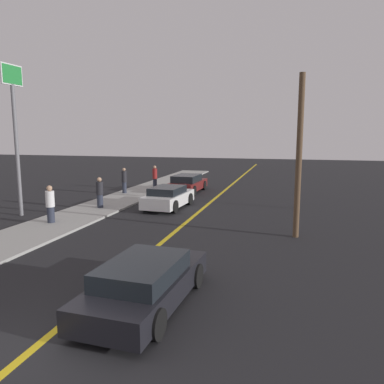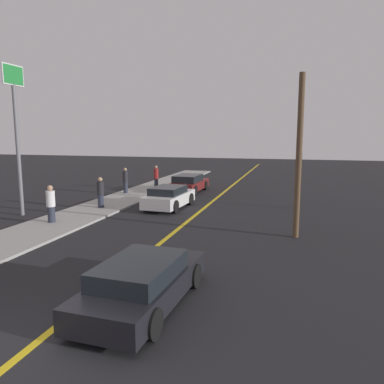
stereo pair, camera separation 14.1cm
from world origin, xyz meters
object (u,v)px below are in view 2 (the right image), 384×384
at_px(pedestrian_near_curb, 51,204).
at_px(pedestrian_far_standing, 125,180).
at_px(car_near_right_lane, 143,283).
at_px(pedestrian_by_sign, 156,177).
at_px(car_ahead_center, 169,197).
at_px(car_far_distant, 188,184).
at_px(roadside_sign, 15,114).
at_px(traffic_light, 300,174).
at_px(utility_pole, 299,157).
at_px(pedestrian_mid_group, 101,192).

height_order(pedestrian_near_curb, pedestrian_far_standing, pedestrian_far_standing).
xyz_separation_m(car_near_right_lane, pedestrian_by_sign, (-6.63, 18.34, 0.39)).
distance_m(car_ahead_center, pedestrian_by_sign, 7.13).
relative_size(car_far_distant, roadside_sign, 0.60).
bearing_deg(car_ahead_center, traffic_light, 16.68).
bearing_deg(pedestrian_by_sign, roadside_sign, -109.54).
bearing_deg(car_far_distant, car_ahead_center, -82.90).
bearing_deg(traffic_light, car_near_right_lane, -105.44).
xyz_separation_m(car_ahead_center, pedestrian_far_standing, (-4.56, 3.86, 0.37)).
bearing_deg(pedestrian_far_standing, pedestrian_by_sign, 61.60).
relative_size(car_near_right_lane, roadside_sign, 0.60).
height_order(pedestrian_far_standing, utility_pole, utility_pole).
bearing_deg(car_ahead_center, car_near_right_lane, -70.73).
distance_m(pedestrian_near_curb, pedestrian_mid_group, 3.89).
bearing_deg(pedestrian_near_curb, pedestrian_far_standing, 93.09).
xyz_separation_m(pedestrian_mid_group, utility_pole, (10.68, -3.10, 2.34)).
bearing_deg(car_ahead_center, roadside_sign, -147.14).
bearing_deg(pedestrian_near_curb, pedestrian_by_sign, 85.74).
height_order(pedestrian_near_curb, pedestrian_by_sign, pedestrian_by_sign).
xyz_separation_m(car_near_right_lane, traffic_light, (3.78, 13.69, 1.41)).
bearing_deg(car_near_right_lane, car_ahead_center, 108.87).
bearing_deg(traffic_light, pedestrian_near_curb, -148.37).
distance_m(car_near_right_lane, pedestrian_mid_group, 12.73).
height_order(pedestrian_far_standing, roadside_sign, roadside_sign).
bearing_deg(roadside_sign, utility_pole, -2.43).
bearing_deg(car_ahead_center, utility_pole, -28.99).
bearing_deg(utility_pole, traffic_light, 88.70).
height_order(car_far_distant, pedestrian_by_sign, pedestrian_by_sign).
distance_m(pedestrian_near_curb, pedestrian_far_standing, 9.10).
bearing_deg(pedestrian_mid_group, traffic_light, 15.92).
height_order(pedestrian_near_curb, traffic_light, traffic_light).
bearing_deg(roadside_sign, car_ahead_center, 29.55).
bearing_deg(pedestrian_mid_group, pedestrian_far_standing, 100.29).
bearing_deg(pedestrian_far_standing, car_far_distant, 29.27).
height_order(car_near_right_lane, pedestrian_far_standing, pedestrian_far_standing).
height_order(pedestrian_mid_group, traffic_light, traffic_light).
bearing_deg(pedestrian_far_standing, pedestrian_mid_group, -79.71).
height_order(car_near_right_lane, pedestrian_mid_group, pedestrian_mid_group).
height_order(car_near_right_lane, roadside_sign, roadside_sign).
relative_size(pedestrian_near_curb, pedestrian_far_standing, 0.99).
relative_size(car_near_right_lane, pedestrian_mid_group, 2.66).
bearing_deg(pedestrian_mid_group, utility_pole, -16.17).
distance_m(pedestrian_mid_group, traffic_light, 11.30).
xyz_separation_m(pedestrian_by_sign, utility_pole, (10.27, -10.83, 2.31)).
xyz_separation_m(car_near_right_lane, roadside_sign, (-10.26, 8.10, 4.65)).
bearing_deg(car_ahead_center, car_far_distant, 98.71).
xyz_separation_m(car_ahead_center, roadside_sign, (-6.84, -3.88, 4.62)).
xyz_separation_m(pedestrian_near_curb, pedestrian_mid_group, (0.46, 3.86, -0.02)).
bearing_deg(roadside_sign, car_near_right_lane, -38.28).
relative_size(car_near_right_lane, pedestrian_far_standing, 2.59).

